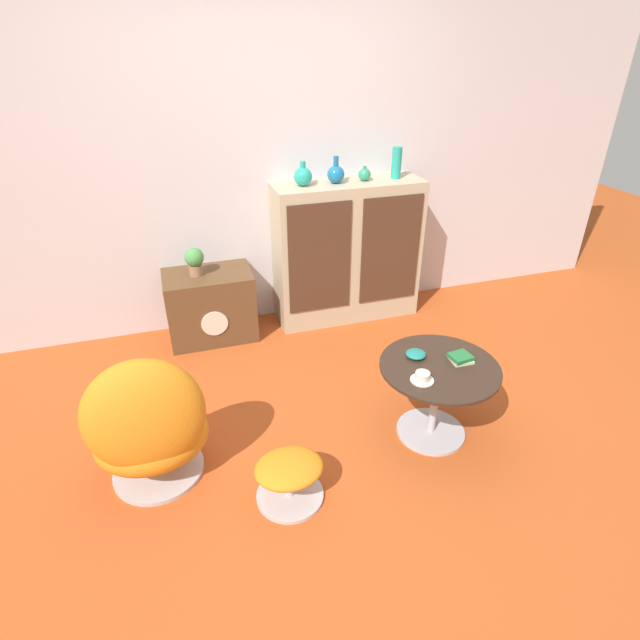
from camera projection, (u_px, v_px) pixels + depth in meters
ground_plane at (329, 447)px, 2.87m from camera, size 12.00×12.00×0.00m
wall_back at (257, 156)px, 3.62m from camera, size 6.40×0.06×2.60m
sideboard at (347, 252)px, 3.97m from camera, size 1.15×0.39×1.11m
tv_console at (211, 305)px, 3.81m from camera, size 0.65×0.43×0.53m
egg_chair at (149, 428)px, 2.49m from camera, size 0.59×0.54×0.79m
ottoman at (289, 474)px, 2.48m from camera, size 0.35×0.34×0.25m
coffee_table at (437, 388)px, 2.81m from camera, size 0.66×0.66×0.48m
vase_leftmost at (303, 176)px, 3.57m from camera, size 0.13×0.13×0.17m
vase_inner_left at (336, 174)px, 3.64m from camera, size 0.13×0.13×0.19m
vase_inner_right at (364, 174)px, 3.71m from camera, size 0.09×0.09×0.11m
vase_rightmost at (397, 163)px, 3.74m from camera, size 0.07×0.07×0.23m
potted_plant at (195, 260)px, 3.60m from camera, size 0.14×0.14×0.21m
teacup at (422, 377)px, 2.61m from camera, size 0.12×0.12×0.05m
book_stack at (461, 358)px, 2.77m from camera, size 0.12×0.11×0.04m
bowl at (416, 354)px, 2.80m from camera, size 0.11×0.11×0.04m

